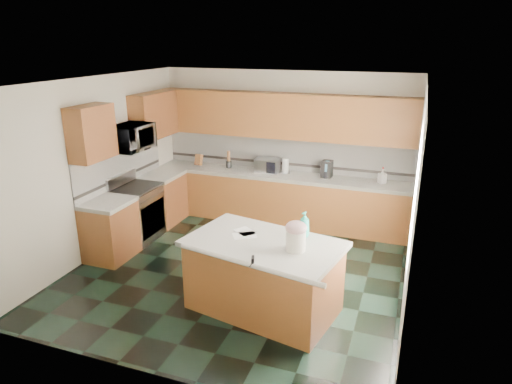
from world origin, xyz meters
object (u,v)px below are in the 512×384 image
at_px(toaster_oven, 267,165).
at_px(coffee_maker, 327,169).
at_px(island_base, 264,278).
at_px(soap_bottle_island, 305,224).
at_px(knife_block, 199,160).
at_px(island_top, 264,244).
at_px(treat_jar, 296,240).

distance_m(toaster_oven, coffee_maker, 1.08).
bearing_deg(island_base, soap_bottle_island, 47.99).
bearing_deg(coffee_maker, toaster_oven, -174.26).
height_order(island_base, soap_bottle_island, soap_bottle_island).
relative_size(knife_block, coffee_maker, 0.72).
bearing_deg(island_top, treat_jar, -0.96).
xyz_separation_m(island_top, coffee_maker, (0.18, 2.88, 0.18)).
bearing_deg(knife_block, treat_jar, -42.29).
bearing_deg(island_top, coffee_maker, 97.72).
bearing_deg(soap_bottle_island, knife_block, 159.02).
bearing_deg(treat_jar, soap_bottle_island, 93.54).
distance_m(treat_jar, coffee_maker, 2.98).
distance_m(soap_bottle_island, toaster_oven, 2.86).
bearing_deg(coffee_maker, island_top, -89.41).
distance_m(knife_block, toaster_oven, 1.38).
xyz_separation_m(island_top, soap_bottle_island, (0.42, 0.31, 0.19)).
bearing_deg(island_top, toaster_oven, 118.78).
distance_m(island_base, toaster_oven, 3.05).
distance_m(treat_jar, soap_bottle_island, 0.40).
height_order(treat_jar, toaster_oven, toaster_oven).
bearing_deg(island_base, coffee_maker, 97.72).
relative_size(island_top, knife_block, 8.66).
bearing_deg(knife_block, soap_bottle_island, -38.08).
height_order(island_base, treat_jar, treat_jar).
distance_m(island_base, island_top, 0.46).
relative_size(island_base, knife_block, 8.18).
xyz_separation_m(treat_jar, soap_bottle_island, (0.00, 0.40, 0.04)).
distance_m(island_top, coffee_maker, 2.89).
height_order(treat_jar, knife_block, treat_jar).
xyz_separation_m(island_top, treat_jar, (0.41, -0.09, 0.15)).
xyz_separation_m(soap_bottle_island, coffee_maker, (-0.24, 2.57, -0.01)).
relative_size(island_base, soap_bottle_island, 5.43).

